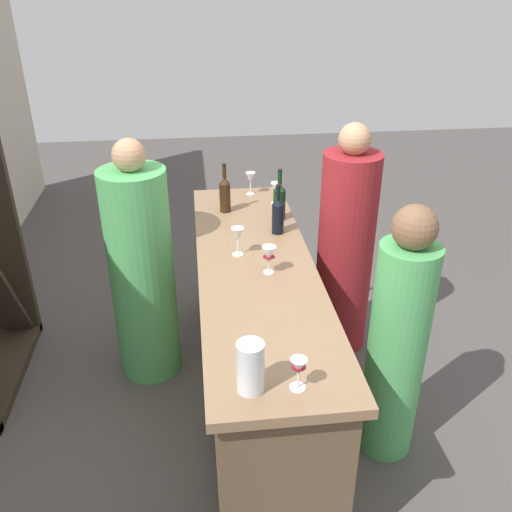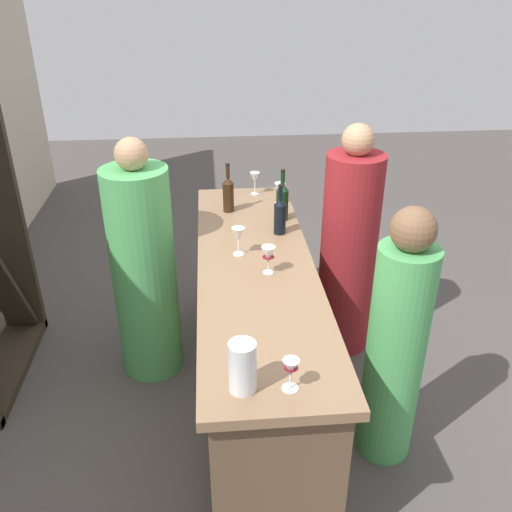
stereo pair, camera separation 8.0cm
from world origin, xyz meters
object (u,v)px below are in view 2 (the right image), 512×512
object	(u,v)px
wine_glass_far_center	(238,235)
water_pitcher	(242,367)
wine_glass_near_center	(255,178)
person_server_behind	(144,272)
wine_glass_near_right	(268,255)
wine_bottle_center_amber_brown	(228,193)
wine_bottle_leftmost_near_black	(280,215)
wine_bottle_second_left_dark_green	(282,201)
wine_glass_far_left	(291,369)
person_center_guest	(396,348)
person_left_guest	(348,252)
wine_glass_near_left	(280,189)

from	to	relation	value
wine_glass_far_center	water_pitcher	xyz separation A→B (m)	(-1.13, 0.05, -0.01)
wine_glass_near_center	person_server_behind	size ratio (longest dim) A/B	0.10
wine_glass_near_right	person_server_behind	world-z (taller)	person_server_behind
wine_bottle_center_amber_brown	wine_glass_near_right	size ratio (longest dim) A/B	2.13
wine_bottle_leftmost_near_black	wine_bottle_second_left_dark_green	distance (m)	0.21
water_pitcher	wine_glass_far_left	bearing A→B (deg)	-94.81
wine_glass_near_right	person_center_guest	xyz separation A→B (m)	(-0.36, -0.62, -0.37)
wine_glass_far_left	person_center_guest	size ratio (longest dim) A/B	0.10
wine_bottle_second_left_dark_green	wine_bottle_center_amber_brown	bearing A→B (deg)	63.36
wine_glass_far_left	water_pitcher	xyz separation A→B (m)	(0.02, 0.18, 0.01)
wine_glass_far_center	person_center_guest	size ratio (longest dim) A/B	0.11
wine_glass_far_center	person_left_guest	world-z (taller)	person_left_guest
person_center_guest	person_server_behind	distance (m)	1.59
water_pitcher	wine_bottle_leftmost_near_black	bearing A→B (deg)	-13.02
wine_bottle_leftmost_near_black	wine_bottle_second_left_dark_green	size ratio (longest dim) A/B	0.94
wine_bottle_center_amber_brown	wine_glass_far_center	distance (m)	0.63
wine_glass_far_left	wine_glass_near_left	bearing A→B (deg)	-5.98
wine_glass_near_left	wine_glass_far_center	world-z (taller)	wine_glass_far_center
wine_bottle_second_left_dark_green	water_pitcher	world-z (taller)	wine_bottle_second_left_dark_green
person_left_guest	water_pitcher	bearing A→B (deg)	58.99
wine_bottle_leftmost_near_black	wine_glass_near_right	xyz separation A→B (m)	(-0.49, 0.12, -0.01)
wine_bottle_center_amber_brown	wine_glass_near_right	bearing A→B (deg)	-168.54
wine_bottle_second_left_dark_green	wine_glass_near_left	distance (m)	0.27
wine_bottle_second_left_dark_green	wine_glass_near_right	size ratio (longest dim) A/B	2.17
wine_bottle_center_amber_brown	wine_glass_near_center	world-z (taller)	wine_bottle_center_amber_brown
wine_glass_near_center	person_left_guest	bearing A→B (deg)	-132.78
person_center_guest	wine_glass_near_center	bearing A→B (deg)	-46.18
wine_bottle_second_left_dark_green	person_center_guest	size ratio (longest dim) A/B	0.23
wine_bottle_leftmost_near_black	wine_bottle_center_amber_brown	size ratio (longest dim) A/B	0.96
wine_glass_near_right	person_left_guest	xyz separation A→B (m)	(0.62, -0.61, -0.33)
wine_bottle_center_amber_brown	wine_glass_far_left	bearing A→B (deg)	-174.82
wine_bottle_leftmost_near_black	person_server_behind	size ratio (longest dim) A/B	0.20
wine_glass_near_left	wine_glass_far_center	bearing A→B (deg)	155.76
water_pitcher	person_left_guest	distance (m)	1.75
wine_bottle_second_left_dark_green	water_pitcher	size ratio (longest dim) A/B	1.56
wine_glass_far_left	wine_bottle_leftmost_near_black	bearing A→B (deg)	-5.56
wine_glass_near_right	wine_glass_far_center	size ratio (longest dim) A/B	0.93
water_pitcher	wine_glass_near_left	bearing A→B (deg)	-11.57
wine_bottle_center_amber_brown	wine_glass_near_right	world-z (taller)	wine_bottle_center_amber_brown
wine_bottle_center_amber_brown	person_center_guest	xyz separation A→B (m)	(-1.22, -0.79, -0.39)
wine_bottle_center_amber_brown	wine_glass_near_left	size ratio (longest dim) A/B	2.19
wine_bottle_leftmost_near_black	wine_glass_near_center	bearing A→B (deg)	8.07
wine_bottle_center_amber_brown	water_pitcher	size ratio (longest dim) A/B	1.53
wine_glass_near_right	wine_glass_far_left	world-z (taller)	wine_glass_near_right
wine_glass_far_center	person_center_guest	xyz separation A→B (m)	(-0.59, -0.77, -0.39)
wine_bottle_leftmost_near_black	wine_glass_far_center	distance (m)	0.37
wine_glass_near_left	person_left_guest	world-z (taller)	person_left_guest
wine_bottle_second_left_dark_green	wine_glass_near_left	size ratio (longest dim) A/B	2.24
wine_glass_near_left	wine_glass_near_right	world-z (taller)	wine_glass_near_right
wine_bottle_second_left_dark_green	wine_bottle_center_amber_brown	world-z (taller)	wine_bottle_second_left_dark_green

